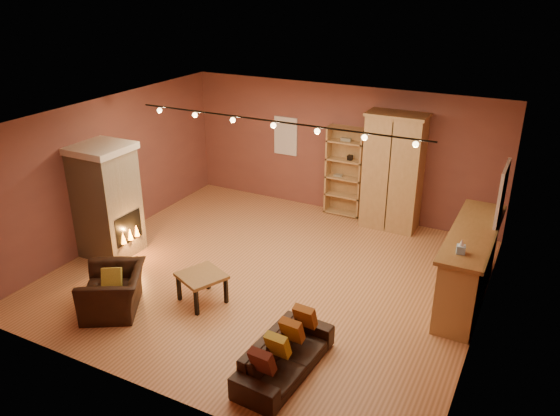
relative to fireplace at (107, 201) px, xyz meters
The scene contains 16 objects.
floor 3.28m from the fireplace, 11.16° to the left, with size 7.00×7.00×0.00m, color #A5643A.
ceiling 3.55m from the fireplace, 11.16° to the left, with size 7.00×7.00×0.00m, color brown.
back_wall 4.92m from the fireplace, 51.69° to the left, with size 7.00×0.02×2.80m, color brown.
left_wall 0.83m from the fireplace, 127.41° to the left, with size 0.02×6.50×2.80m, color brown.
right_wall 6.58m from the fireplace, ahead, with size 0.02×6.50×2.80m, color brown.
fireplace is the anchor object (origin of this frame).
back_window 4.24m from the fireplace, 65.55° to the left, with size 0.56×0.04×0.86m, color silver.
bookcase 4.94m from the fireplace, 49.26° to the left, with size 0.80×0.31×1.96m.
armoire 5.59m from the fireplace, 39.35° to the left, with size 1.19×0.67×2.42m.
bar_counter 6.41m from the fireplace, 12.56° to the left, with size 0.68×2.57×1.23m.
tissue_box 6.22m from the fireplace, ahead, with size 0.13×0.13×0.21m.
right_window 6.84m from the fireplace, 17.08° to the left, with size 0.05×0.90×1.00m, color silver.
loveseat 4.75m from the fireplace, 19.12° to the right, with size 0.59×1.71×0.72m.
armchair 2.11m from the fireplace, 46.19° to the right, with size 1.12×1.24×0.91m.
coffee_table 2.65m from the fireplace, 14.24° to the right, with size 0.86×0.86×0.50m.
track_rail 3.54m from the fireplace, 14.74° to the left, with size 5.20×0.09×0.13m.
Camera 1 is at (4.02, -7.36, 4.89)m, focal length 35.00 mm.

